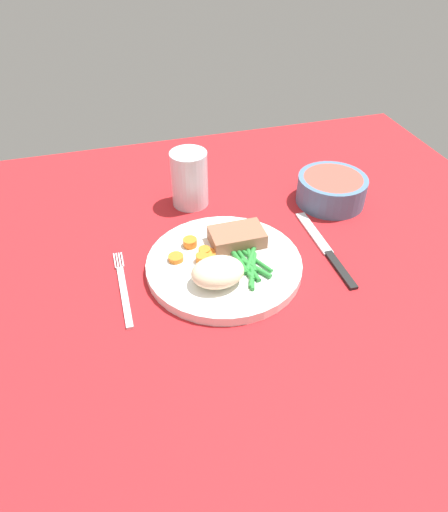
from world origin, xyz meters
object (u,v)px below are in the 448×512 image
at_px(meat_portion, 237,237).
at_px(salad_bowl, 332,188).
at_px(dinner_plate, 224,265).
at_px(fork, 123,288).
at_px(water_glass, 190,182).
at_px(knife, 326,250).

relative_size(meat_portion, salad_bowl, 0.68).
relative_size(dinner_plate, meat_portion, 2.81).
relative_size(meat_portion, fork, 0.52).
relative_size(dinner_plate, fork, 1.46).
relative_size(dinner_plate, water_glass, 2.34).
bearing_deg(water_glass, fork, -126.57).
height_order(meat_portion, water_glass, water_glass).
bearing_deg(fork, salad_bowl, 21.88).
bearing_deg(dinner_plate, water_glass, 92.48).
bearing_deg(dinner_plate, knife, -0.94).
bearing_deg(knife, fork, -178.18).
height_order(knife, salad_bowl, salad_bowl).
bearing_deg(fork, water_glass, 57.02).
bearing_deg(fork, meat_portion, 15.68).
distance_m(water_glass, salad_bowl, 0.26).
xyz_separation_m(fork, water_glass, (0.15, 0.20, 0.04)).
distance_m(dinner_plate, knife, 0.17).
distance_m(meat_portion, water_glass, 0.17).
relative_size(knife, water_glass, 1.97).
distance_m(meat_portion, salad_bowl, 0.23).
bearing_deg(dinner_plate, fork, -179.07).
bearing_deg(meat_portion, dinner_plate, -130.60).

